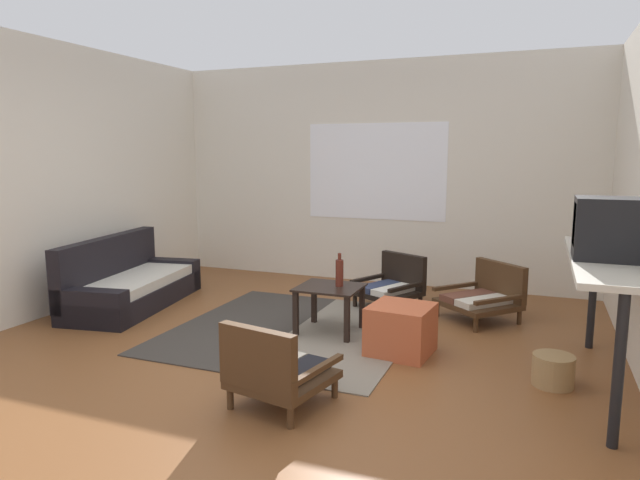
% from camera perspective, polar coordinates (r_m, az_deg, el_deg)
% --- Properties ---
extents(ground_plane, '(7.80, 7.80, 0.00)m').
position_cam_1_polar(ground_plane, '(4.43, -5.55, -12.38)').
color(ground_plane, brown).
extents(far_wall_with_window, '(5.60, 0.13, 2.70)m').
position_cam_1_polar(far_wall_with_window, '(6.99, 5.83, 6.75)').
color(far_wall_with_window, silver).
rests_on(far_wall_with_window, ground).
extents(side_wall_left, '(0.12, 6.60, 2.70)m').
position_cam_1_polar(side_wall_left, '(6.05, -27.52, 5.47)').
color(side_wall_left, silver).
rests_on(side_wall_left, ground).
extents(area_rug, '(2.08, 2.25, 0.01)m').
position_cam_1_polar(area_rug, '(5.19, -2.64, -9.09)').
color(area_rug, '#38332D').
rests_on(area_rug, ground).
extents(couch, '(0.99, 1.81, 0.73)m').
position_cam_1_polar(couch, '(6.26, -18.87, -4.35)').
color(couch, black).
rests_on(couch, ground).
extents(coffee_table, '(0.55, 0.51, 0.43)m').
position_cam_1_polar(coffee_table, '(5.02, 0.99, -5.75)').
color(coffee_table, black).
rests_on(coffee_table, ground).
extents(armchair_by_window, '(0.76, 0.76, 0.54)m').
position_cam_1_polar(armchair_by_window, '(5.94, 7.40, -4.48)').
color(armchair_by_window, black).
rests_on(armchair_by_window, ground).
extents(armchair_striped_foreground, '(0.66, 0.68, 0.57)m').
position_cam_1_polar(armchair_striped_foreground, '(3.63, -4.53, -13.08)').
color(armchair_striped_foreground, '#472D19').
rests_on(armchair_striped_foreground, ground).
extents(armchair_corner, '(0.88, 0.88, 0.55)m').
position_cam_1_polar(armchair_corner, '(5.67, 16.38, -5.40)').
color(armchair_corner, '#472D19').
rests_on(armchair_corner, ground).
extents(ottoman_orange, '(0.52, 0.52, 0.40)m').
position_cam_1_polar(ottoman_orange, '(4.60, 8.24, -9.00)').
color(ottoman_orange, '#BC5633').
rests_on(ottoman_orange, ground).
extents(console_shelf, '(0.48, 1.83, 0.92)m').
position_cam_1_polar(console_shelf, '(4.21, 27.22, -2.73)').
color(console_shelf, beige).
rests_on(console_shelf, ground).
extents(crt_television, '(0.46, 0.36, 0.40)m').
position_cam_1_polar(crt_television, '(4.07, 27.60, 1.03)').
color(crt_television, black).
rests_on(crt_television, console_shelf).
extents(clay_vase, '(0.24, 0.24, 0.33)m').
position_cam_1_polar(clay_vase, '(4.56, 26.95, 0.77)').
color(clay_vase, brown).
rests_on(clay_vase, console_shelf).
extents(glass_bottle, '(0.07, 0.07, 0.30)m').
position_cam_1_polar(glass_bottle, '(4.98, 2.00, -3.29)').
color(glass_bottle, '#5B2319').
rests_on(glass_bottle, coffee_table).
extents(wicker_basket, '(0.28, 0.28, 0.22)m').
position_cam_1_polar(wicker_basket, '(4.30, 22.66, -12.15)').
color(wicker_basket, '#9E7A4C').
rests_on(wicker_basket, ground).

